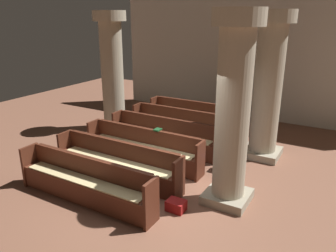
{
  "coord_description": "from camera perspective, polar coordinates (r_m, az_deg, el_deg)",
  "views": [
    {
      "loc": [
        3.12,
        -5.15,
        3.48
      ],
      "look_at": [
        -0.89,
        1.82,
        0.75
      ],
      "focal_mm": 35.2,
      "sensor_mm": 36.0,
      "label": 1
    }
  ],
  "objects": [
    {
      "name": "pew_row_3",
      "position": [
        7.99,
        -4.4,
        -3.45
      ],
      "size": [
        3.12,
        0.47,
        0.86
      ],
      "color": "#562819",
      "rests_on": "ground"
    },
    {
      "name": "pew_row_4",
      "position": [
        7.26,
        -8.82,
        -5.99
      ],
      "size": [
        3.12,
        0.46,
        0.86
      ],
      "color": "#562819",
      "rests_on": "ground"
    },
    {
      "name": "lectern",
      "position": [
        10.95,
        10.95,
        2.36
      ],
      "size": [
        0.48,
        0.45,
        1.08
      ],
      "color": "#562B1A",
      "rests_on": "ground"
    },
    {
      "name": "pew_row_5",
      "position": [
        6.61,
        -14.22,
        -9.01
      ],
      "size": [
        3.12,
        0.46,
        0.86
      ],
      "color": "#562819",
      "rests_on": "ground"
    },
    {
      "name": "kneeler_box_blue",
      "position": [
        7.84,
        9.45,
        -6.74
      ],
      "size": [
        0.33,
        0.26,
        0.28
      ],
      "primitive_type": "cube",
      "color": "navy",
      "rests_on": "ground"
    },
    {
      "name": "hymn_book",
      "position": [
        7.84,
        -1.8,
        -0.63
      ],
      "size": [
        0.15,
        0.2,
        0.03
      ],
      "primitive_type": "cube",
      "color": "#194723",
      "rests_on": "pew_row_3"
    },
    {
      "name": "pillar_far_side",
      "position": [
        10.41,
        -9.65,
        9.6
      ],
      "size": [
        0.98,
        0.98,
        3.6
      ],
      "color": "#9F967E",
      "rests_on": "ground"
    },
    {
      "name": "back_wall",
      "position": [
        11.72,
        14.65,
        12.15
      ],
      "size": [
        10.0,
        0.16,
        4.5
      ],
      "primitive_type": "cube",
      "color": "beige",
      "rests_on": "ground"
    },
    {
      "name": "pew_row_2",
      "position": [
        8.77,
        -0.76,
        -1.33
      ],
      "size": [
        3.12,
        0.46,
        0.86
      ],
      "color": "#562819",
      "rests_on": "ground"
    },
    {
      "name": "pillar_aisle_rear",
      "position": [
        6.01,
        11.18,
        2.85
      ],
      "size": [
        0.9,
        0.9,
        3.6
      ],
      "color": "#9F967E",
      "rests_on": "ground"
    },
    {
      "name": "pillar_aisle_side",
      "position": [
        8.38,
        16.93,
        6.87
      ],
      "size": [
        0.98,
        0.98,
        3.6
      ],
      "color": "#9F967E",
      "rests_on": "ground"
    },
    {
      "name": "pew_row_1",
      "position": [
        9.59,
        2.27,
        0.44
      ],
      "size": [
        3.12,
        0.46,
        0.86
      ],
      "color": "#562819",
      "rests_on": "ground"
    },
    {
      "name": "pew_row_0",
      "position": [
        10.44,
        4.81,
        1.92
      ],
      "size": [
        3.12,
        0.47,
        0.86
      ],
      "color": "#562819",
      "rests_on": "ground"
    },
    {
      "name": "kneeler_box_red",
      "position": [
        6.32,
        1.4,
        -13.61
      ],
      "size": [
        0.34,
        0.27,
        0.2
      ],
      "primitive_type": "cube",
      "color": "maroon",
      "rests_on": "ground"
    },
    {
      "name": "ground_plane",
      "position": [
        6.96,
        -1.16,
        -11.28
      ],
      "size": [
        19.2,
        19.2,
        0.0
      ],
      "primitive_type": "plane",
      "color": "brown"
    }
  ]
}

